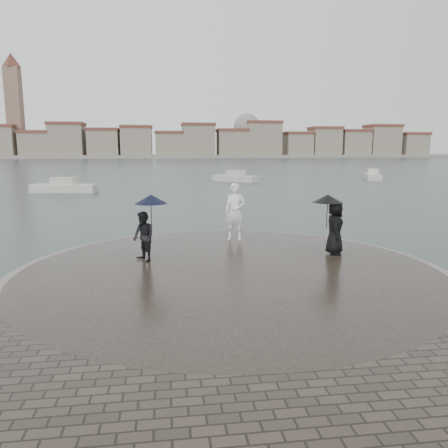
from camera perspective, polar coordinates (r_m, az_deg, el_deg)
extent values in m
plane|color=#2B3835|center=(9.47, 3.99, -13.72)|extent=(400.00, 400.00, 0.00)
cylinder|color=gray|center=(12.66, 0.79, -6.77)|extent=(12.50, 12.50, 0.32)
cylinder|color=#2D261E|center=(12.65, 0.79, -6.68)|extent=(11.90, 11.90, 0.36)
imported|color=white|center=(16.39, 1.45, 1.63)|extent=(0.89, 0.71, 2.15)
imported|color=black|center=(13.53, -10.46, -1.62)|extent=(0.90, 0.94, 1.53)
cylinder|color=black|center=(13.52, -9.46, 0.91)|extent=(0.02, 0.02, 0.90)
cone|color=black|center=(13.45, -9.53, 3.23)|extent=(1.01, 1.01, 0.28)
imported|color=black|center=(14.64, 14.29, -0.46)|extent=(0.81, 0.99, 1.75)
cylinder|color=black|center=(14.58, 13.30, 1.23)|extent=(0.02, 0.02, 0.90)
cone|color=black|center=(14.51, 13.38, 3.26)|extent=(1.00, 1.00, 0.26)
cube|color=gray|center=(171.53, -7.15, 8.76)|extent=(260.00, 20.00, 1.20)
cube|color=gray|center=(178.27, -27.11, 9.38)|extent=(11.00, 10.00, 11.00)
cube|color=brown|center=(178.43, -27.27, 11.30)|extent=(11.60, 10.60, 1.00)
cube|color=gray|center=(174.72, -23.33, 9.34)|extent=(10.00, 10.00, 9.00)
cube|color=brown|center=(174.81, -23.44, 10.97)|extent=(10.60, 10.60, 1.00)
cube|color=gray|center=(172.15, -19.78, 10.06)|extent=(12.00, 10.00, 12.00)
cube|color=brown|center=(172.35, -19.91, 12.22)|extent=(12.60, 10.60, 1.00)
cube|color=gray|center=(169.96, -15.41, 9.96)|extent=(11.00, 10.00, 10.00)
cube|color=brown|center=(170.08, -15.50, 11.81)|extent=(11.60, 10.60, 1.00)
cube|color=gray|center=(168.81, -11.31, 10.29)|extent=(11.00, 10.00, 11.00)
cube|color=brown|center=(168.98, -11.38, 12.32)|extent=(11.60, 10.60, 1.00)
cube|color=gray|center=(168.50, -7.16, 10.06)|extent=(10.00, 10.00, 9.00)
cube|color=brown|center=(168.60, -7.20, 11.76)|extent=(10.60, 10.60, 1.00)
cube|color=gray|center=(168.99, -3.38, 10.63)|extent=(12.00, 10.00, 12.00)
cube|color=brown|center=(169.20, -3.40, 12.83)|extent=(12.60, 10.60, 1.00)
cube|color=gray|center=(170.46, 1.06, 10.30)|extent=(11.00, 10.00, 10.00)
cube|color=brown|center=(170.59, 1.06, 12.15)|extent=(11.60, 10.60, 1.00)
cube|color=gray|center=(172.70, 5.07, 10.76)|extent=(13.00, 10.00, 13.00)
cube|color=brown|center=(172.95, 5.10, 13.08)|extent=(13.60, 10.60, 1.00)
cube|color=gray|center=(176.27, 9.57, 9.99)|extent=(10.00, 10.00, 9.00)
cube|color=brown|center=(176.36, 9.62, 11.62)|extent=(10.60, 10.60, 1.00)
cube|color=gray|center=(179.82, 12.98, 10.19)|extent=(11.00, 10.00, 11.00)
cube|color=brown|center=(179.98, 13.06, 12.10)|extent=(11.60, 10.60, 1.00)
cube|color=gray|center=(184.35, 16.52, 9.87)|extent=(11.00, 10.00, 10.00)
cube|color=brown|center=(184.47, 16.61, 11.58)|extent=(11.60, 10.60, 1.00)
cube|color=gray|center=(189.54, 19.90, 9.99)|extent=(12.00, 10.00, 12.00)
cube|color=brown|center=(189.73, 20.02, 11.95)|extent=(12.60, 10.60, 1.00)
cube|color=gray|center=(195.83, 23.30, 9.31)|extent=(10.00, 10.00, 9.00)
cube|color=brown|center=(195.91, 23.40, 10.77)|extent=(10.60, 10.60, 1.00)
cube|color=#846654|center=(179.02, -25.62, 12.86)|extent=(5.00, 5.00, 32.00)
cone|color=brown|center=(181.22, -26.08, 18.69)|extent=(6.80, 6.80, 5.00)
sphere|color=gray|center=(173.63, 2.97, 12.59)|extent=(10.00, 10.00, 10.00)
cube|color=beige|center=(40.29, -20.16, 4.25)|extent=(5.69, 2.47, 0.90)
cube|color=beige|center=(40.24, -20.21, 5.10)|extent=(2.17, 1.51, 0.90)
cube|color=beige|center=(50.20, 1.52, 5.85)|extent=(5.05, 4.99, 0.90)
cube|color=beige|center=(50.16, 1.52, 6.53)|extent=(2.27, 2.26, 0.90)
cube|color=beige|center=(56.63, 18.78, 5.79)|extent=(3.36, 5.72, 0.90)
cube|color=beige|center=(56.59, 18.81, 6.40)|extent=(1.80, 2.29, 0.90)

